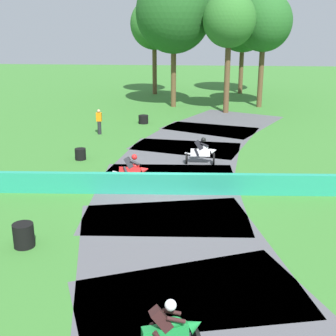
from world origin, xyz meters
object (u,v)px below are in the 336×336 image
(motorcycle_trailing_green, at_px, (169,331))
(tire_stack_mid_a, at_px, (80,154))
(motorcycle_lead_white, at_px, (202,151))
(motorcycle_chase_red, at_px, (132,170))
(tire_stack_near, at_px, (143,119))
(track_marshal, at_px, (99,122))
(tire_stack_mid_b, at_px, (24,235))

(motorcycle_trailing_green, xyz_separation_m, tire_stack_mid_a, (-5.86, 14.60, -0.36))
(motorcycle_lead_white, distance_m, motorcycle_trailing_green, 14.45)
(motorcycle_chase_red, relative_size, tire_stack_mid_a, 2.83)
(motorcycle_trailing_green, height_order, tire_stack_near, motorcycle_trailing_green)
(motorcycle_chase_red, distance_m, track_marshal, 9.93)
(motorcycle_lead_white, distance_m, tire_stack_mid_a, 6.46)
(track_marshal, bearing_deg, tire_stack_mid_a, -87.36)
(tire_stack_mid_a, bearing_deg, tire_stack_near, 76.81)
(motorcycle_trailing_green, relative_size, tire_stack_near, 2.41)
(motorcycle_chase_red, bearing_deg, motorcycle_lead_white, 47.04)
(motorcycle_trailing_green, bearing_deg, tire_stack_near, 98.83)
(tire_stack_mid_b, bearing_deg, motorcycle_chase_red, 67.84)
(tire_stack_mid_b, relative_size, track_marshal, 0.49)
(tire_stack_near, relative_size, tire_stack_mid_b, 0.87)
(tire_stack_near, bearing_deg, motorcycle_trailing_green, -81.17)
(motorcycle_lead_white, relative_size, tire_stack_mid_a, 2.81)
(motorcycle_lead_white, bearing_deg, tire_stack_mid_a, 178.57)
(motorcycle_lead_white, relative_size, motorcycle_chase_red, 0.99)
(motorcycle_lead_white, distance_m, tire_stack_mid_b, 11.23)
(motorcycle_lead_white, relative_size, track_marshal, 1.03)
(motorcycle_lead_white, height_order, motorcycle_chase_red, motorcycle_lead_white)
(tire_stack_mid_a, relative_size, track_marshal, 0.37)
(motorcycle_lead_white, bearing_deg, tire_stack_mid_b, -120.45)
(motorcycle_trailing_green, bearing_deg, motorcycle_chase_red, 102.81)
(motorcycle_chase_red, bearing_deg, tire_stack_near, 95.28)
(motorcycle_trailing_green, xyz_separation_m, tire_stack_near, (-3.70, 23.82, -0.36))
(motorcycle_lead_white, bearing_deg, motorcycle_chase_red, -132.96)
(motorcycle_lead_white, relative_size, tire_stack_mid_b, 2.11)
(motorcycle_lead_white, distance_m, motorcycle_chase_red, 4.56)
(motorcycle_trailing_green, relative_size, track_marshal, 1.03)
(motorcycle_chase_red, relative_size, track_marshal, 1.04)
(motorcycle_trailing_green, distance_m, tire_stack_mid_a, 15.74)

